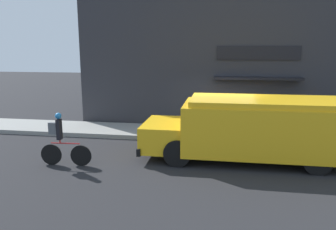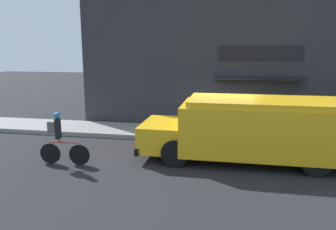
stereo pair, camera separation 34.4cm
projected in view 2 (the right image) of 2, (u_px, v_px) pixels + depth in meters
name	position (u px, v px, depth m)	size (l,w,h in m)	color
ground_plane	(220.00, 144.00, 12.48)	(70.00, 70.00, 0.00)	#232326
sidewalk	(221.00, 135.00, 13.49)	(28.00, 2.15, 0.18)	gray
storefront	(225.00, 63.00, 14.14)	(13.02, 0.81, 5.98)	#2D2D33
school_bus	(253.00, 128.00, 10.48)	(6.61, 2.88, 2.02)	yellow
cyclist	(60.00, 140.00, 10.17)	(1.62, 0.21, 1.67)	black
trash_bin	(292.00, 127.00, 12.79)	(0.59, 0.59, 0.77)	#2D5138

